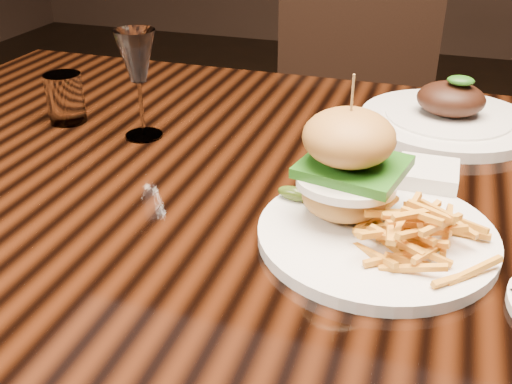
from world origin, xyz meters
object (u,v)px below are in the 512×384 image
(burger_plate, at_px, (374,202))
(wine_glass, at_px, (137,60))
(dining_table, at_px, (327,228))
(chair_far, at_px, (355,104))
(far_dish, at_px, (448,117))

(burger_plate, distance_m, wine_glass, 0.44)
(dining_table, height_order, chair_far, chair_far)
(burger_plate, height_order, far_dish, burger_plate)
(burger_plate, relative_size, chair_far, 0.29)
(dining_table, relative_size, chair_far, 1.68)
(far_dish, height_order, chair_far, chair_far)
(wine_glass, xyz_separation_m, chair_far, (0.22, 0.83, -0.34))
(dining_table, xyz_separation_m, wine_glass, (-0.32, 0.06, 0.20))
(dining_table, relative_size, burger_plate, 5.80)
(burger_plate, height_order, chair_far, chair_far)
(burger_plate, bearing_deg, dining_table, 144.01)
(dining_table, distance_m, burger_plate, 0.19)
(wine_glass, xyz_separation_m, far_dish, (0.46, 0.19, -0.11))
(dining_table, bearing_deg, wine_glass, 169.04)
(dining_table, relative_size, wine_glass, 9.37)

